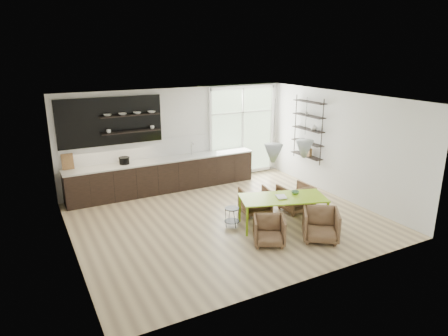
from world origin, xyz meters
TOP-DOWN VIEW (x-y plane):
  - room at (0.58, 1.10)m, footprint 7.02×6.01m
  - kitchen_run at (-0.69, 2.69)m, footprint 5.54×0.69m
  - right_shelving at (3.36, 1.17)m, footprint 0.26×1.22m
  - dining_table at (0.97, -0.92)m, footprint 2.12×1.44m
  - armchair_back_left at (0.82, 0.02)m, footprint 0.82×0.83m
  - armchair_back_right at (1.81, -0.31)m, footprint 0.74×0.77m
  - armchair_front_left at (0.19, -1.52)m, footprint 0.87×0.88m
  - armchair_front_right at (1.28, -1.88)m, footprint 1.03×1.04m
  - wire_stool at (-0.07, -0.39)m, footprint 0.36×0.36m
  - table_book at (0.82, -0.88)m, footprint 0.31×0.35m
  - table_bowl at (1.37, -0.85)m, footprint 0.22×0.22m

SIDE VIEW (x-z plane):
  - wire_stool at x=-0.07m, z-range 0.06..0.51m
  - armchair_front_left at x=0.19m, z-range 0.00..0.60m
  - armchair_back_left at x=0.82m, z-range 0.00..0.65m
  - armchair_back_right at x=1.81m, z-range 0.00..0.68m
  - armchair_front_right at x=1.28m, z-range 0.00..0.69m
  - kitchen_run at x=-0.69m, z-range -0.78..1.97m
  - dining_table at x=0.97m, z-range 0.31..1.02m
  - table_book at x=0.82m, z-range 0.71..0.74m
  - table_bowl at x=1.37m, z-range 0.71..0.77m
  - room at x=0.58m, z-range 0.00..2.92m
  - right_shelving at x=3.36m, z-range 0.70..2.60m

